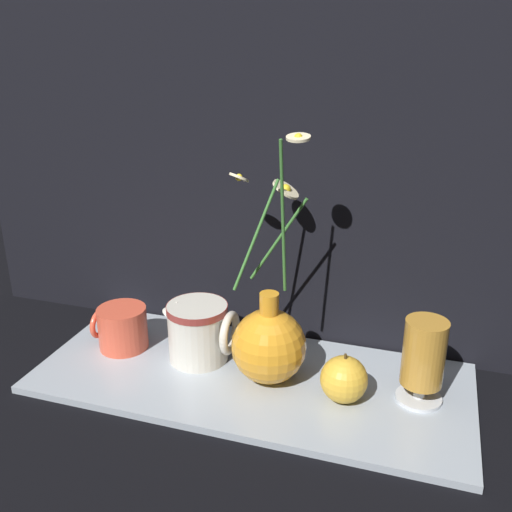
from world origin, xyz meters
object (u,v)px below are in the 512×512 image
(vase_with_flowers, at_px, (270,341))
(yellow_mug, at_px, (122,328))
(tea_glass, at_px, (424,356))
(orange_fruit, at_px, (344,379))
(ceramic_pitcher, at_px, (199,329))

(vase_with_flowers, distance_m, yellow_mug, 0.28)
(vase_with_flowers, distance_m, tea_glass, 0.24)
(vase_with_flowers, bearing_deg, tea_glass, 2.70)
(tea_glass, relative_size, orange_fruit, 1.67)
(orange_fruit, bearing_deg, yellow_mug, 174.49)
(ceramic_pitcher, relative_size, tea_glass, 0.95)
(ceramic_pitcher, height_order, tea_glass, tea_glass)
(vase_with_flowers, xyz_separation_m, orange_fruit, (0.13, -0.03, -0.03))
(yellow_mug, relative_size, orange_fruit, 1.20)
(ceramic_pitcher, xyz_separation_m, orange_fruit, (0.26, -0.04, -0.02))
(tea_glass, xyz_separation_m, orange_fruit, (-0.11, -0.04, -0.04))
(tea_glass, height_order, orange_fruit, tea_glass)
(vase_with_flowers, bearing_deg, orange_fruit, -11.17)
(yellow_mug, relative_size, tea_glass, 0.71)
(ceramic_pitcher, relative_size, orange_fruit, 1.59)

